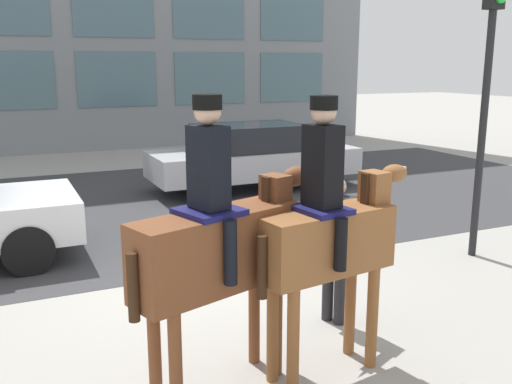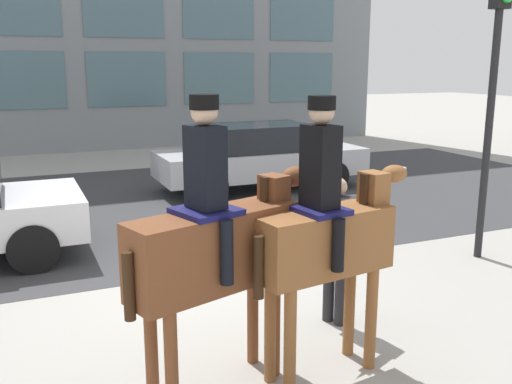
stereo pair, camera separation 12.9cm
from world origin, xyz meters
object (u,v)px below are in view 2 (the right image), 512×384
mounted_horse_lead (217,243)px  traffic_light (495,63)px  mounted_horse_companion (327,234)px  street_car_far_lane (260,156)px  pedestrian_bystander (336,240)px

mounted_horse_lead → traffic_light: traffic_light is taller
mounted_horse_companion → street_car_far_lane: size_ratio=0.54×
pedestrian_bystander → traffic_light: 3.86m
pedestrian_bystander → street_car_far_lane: size_ratio=0.35×
mounted_horse_companion → pedestrian_bystander: size_ratio=1.56×
pedestrian_bystander → traffic_light: (3.19, 1.09, 1.90)m
pedestrian_bystander → street_car_far_lane: pedestrian_bystander is taller
mounted_horse_companion → pedestrian_bystander: bearing=45.0°
pedestrian_bystander → traffic_light: bearing=174.5°
pedestrian_bystander → street_car_far_lane: bearing=-131.3°
mounted_horse_lead → pedestrian_bystander: size_ratio=1.57×
mounted_horse_companion → pedestrian_bystander: 1.16m
mounted_horse_lead → street_car_far_lane: (3.69, 7.54, -0.58)m
mounted_horse_lead → pedestrian_bystander: (1.64, 0.74, -0.38)m
traffic_light → mounted_horse_lead: bearing=-159.2°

